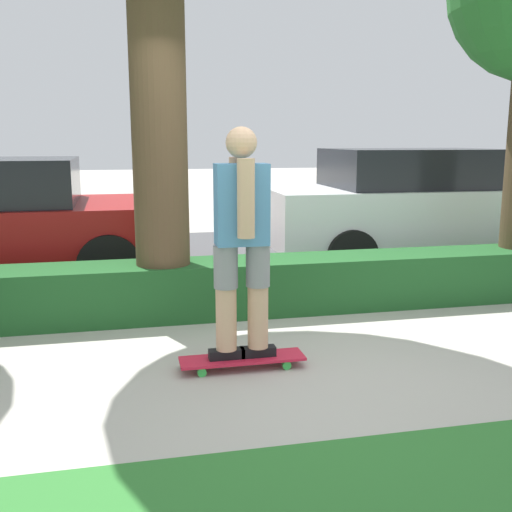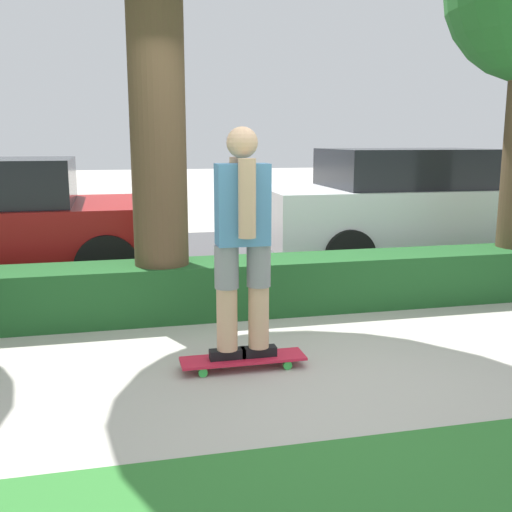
# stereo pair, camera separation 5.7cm
# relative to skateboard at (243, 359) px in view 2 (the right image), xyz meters

# --- Properties ---
(ground_plane) EXTENTS (60.00, 60.00, 0.00)m
(ground_plane) POSITION_rel_skateboard_xyz_m (0.33, -0.17, -0.07)
(ground_plane) COLOR #ADA89E
(street_asphalt) EXTENTS (14.60, 5.00, 0.01)m
(street_asphalt) POSITION_rel_skateboard_xyz_m (0.33, 4.03, -0.07)
(street_asphalt) COLOR #474749
(street_asphalt) RESTS_ON ground_plane
(hedge_row) EXTENTS (14.60, 0.60, 0.51)m
(hedge_row) POSITION_rel_skateboard_xyz_m (0.33, 1.43, 0.19)
(hedge_row) COLOR #1E5123
(hedge_row) RESTS_ON ground_plane
(skateboard) EXTENTS (0.91, 0.24, 0.08)m
(skateboard) POSITION_rel_skateboard_xyz_m (0.00, 0.00, 0.00)
(skateboard) COLOR red
(skateboard) RESTS_ON ground_plane
(skater_person) EXTENTS (0.49, 0.42, 1.65)m
(skater_person) POSITION_rel_skateboard_xyz_m (0.00, -0.00, 0.90)
(skater_person) COLOR black
(skater_person) RESTS_ON skateboard
(parked_car_middle) EXTENTS (4.18, 1.88, 1.53)m
(parked_car_middle) POSITION_rel_skateboard_xyz_m (3.03, 3.22, 0.73)
(parked_car_middle) COLOR silver
(parked_car_middle) RESTS_ON ground_plane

